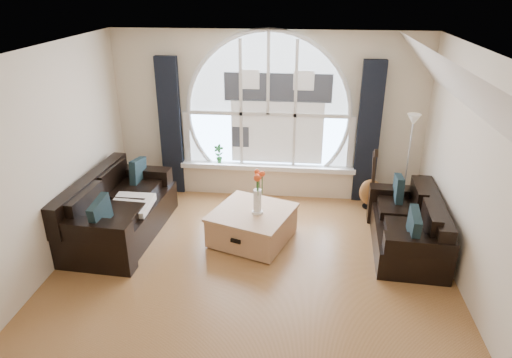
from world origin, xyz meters
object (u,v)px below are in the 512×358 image
at_px(coffee_chest, 252,224).
at_px(guitar, 372,179).
at_px(floor_lamp, 407,165).
at_px(sofa_right, 407,222).
at_px(potted_plant, 219,154).
at_px(vase_flowers, 257,187).
at_px(sofa_left, 120,209).

relative_size(coffee_chest, guitar, 0.96).
bearing_deg(coffee_chest, floor_lamp, 44.93).
distance_m(sofa_right, potted_plant, 3.21).
relative_size(coffee_chest, vase_flowers, 1.45).
height_order(sofa_left, potted_plant, potted_plant).
bearing_deg(vase_flowers, guitar, 35.03).
bearing_deg(floor_lamp, sofa_left, -164.92).
bearing_deg(coffee_chest, sofa_right, 20.09).
relative_size(floor_lamp, potted_plant, 5.05).
xyz_separation_m(guitar, potted_plant, (-2.49, 0.38, 0.18)).
height_order(sofa_right, floor_lamp, floor_lamp).
bearing_deg(vase_flowers, floor_lamp, 27.33).
bearing_deg(sofa_left, floor_lamp, 18.68).
bearing_deg(vase_flowers, sofa_right, 2.12).
relative_size(sofa_left, sofa_right, 1.19).
bearing_deg(vase_flowers, potted_plant, 117.59).
bearing_deg(sofa_right, vase_flowers, -174.33).
distance_m(coffee_chest, vase_flowers, 0.61).
distance_m(sofa_left, coffee_chest, 1.89).
distance_m(sofa_left, potted_plant, 1.95).
relative_size(sofa_left, coffee_chest, 1.95).
xyz_separation_m(floor_lamp, guitar, (-0.49, 0.06, -0.27)).
xyz_separation_m(sofa_right, potted_plant, (-2.83, 1.48, 0.31)).
relative_size(guitar, potted_plant, 3.34).
distance_m(sofa_right, coffee_chest, 2.10).
height_order(coffee_chest, vase_flowers, vase_flowers).
bearing_deg(guitar, coffee_chest, -154.17).
xyz_separation_m(sofa_left, vase_flowers, (1.96, -0.01, 0.45)).
height_order(floor_lamp, potted_plant, floor_lamp).
height_order(coffee_chest, potted_plant, potted_plant).
distance_m(sofa_left, vase_flowers, 2.01).
height_order(sofa_right, coffee_chest, sofa_right).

